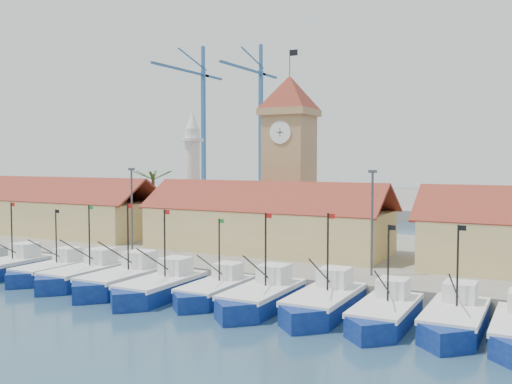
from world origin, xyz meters
The scene contains 21 objects.
ground centered at (0.00, 0.00, 0.00)m, with size 400.00×400.00×0.00m, color #1D354F.
quay centered at (0.00, 24.00, 0.75)m, with size 140.00×32.00×1.50m, color gray.
terminal centered at (0.00, 110.00, 1.00)m, with size 240.00×80.00×2.00m, color gray.
boat_0 centered at (-19.60, 2.10, 0.79)m, with size 3.68×10.07×7.62m.
boat_1 centered at (-14.64, 3.17, 0.73)m, with size 3.39×9.29×7.03m.
boat_2 centered at (-10.21, 2.91, 0.79)m, with size 3.69×10.10×7.64m.
boat_3 centered at (-5.46, 2.63, 0.83)m, with size 3.85×10.55×7.98m.
boat_4 centered at (-0.98, 1.99, 0.79)m, with size 3.70×10.15×7.68m.
boat_5 centered at (3.53, 3.37, 0.72)m, with size 3.37×9.23×6.98m.
boat_6 centered at (8.00, 2.81, 0.80)m, with size 3.73×10.21×7.73m.
boat_7 centered at (12.87, 3.38, 0.81)m, with size 3.80×10.40×7.87m.
boat_8 centered at (17.55, 2.79, 0.75)m, with size 3.52×9.65×7.30m.
boat_9 centered at (22.05, 3.40, 0.77)m, with size 3.61×9.88×7.47m.
hall_left centered at (-32.00, 20.00, 3.99)m, with size 31.20×10.13×7.61m.
hall_center centered at (0.00, 20.00, 3.99)m, with size 27.04×10.13×7.61m.
clock_tower centered at (0.00, 26.00, 11.96)m, with size 5.80×5.80×22.70m.
minaret centered at (-15.00, 28.00, 9.73)m, with size 3.00×3.00×16.30m.
palm_tree centered at (-20.00, 26.00, 6.25)m, with size 5.60×5.03×8.39m.
lamp_posts centered at (0.50, 12.00, 6.48)m, with size 80.70×0.25×9.03m.
crane_blue_far centered at (-60.88, 100.46, 25.02)m, with size 1.00×33.46×41.36m.
crane_blue_near centered at (-45.62, 106.67, 25.02)m, with size 1.00×32.04×41.57m.
Camera 1 is at (27.51, -35.31, 11.39)m, focal length 40.00 mm.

